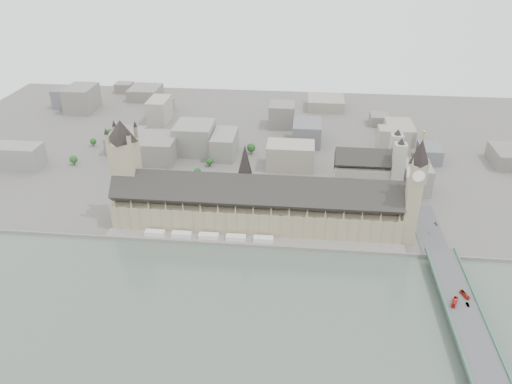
# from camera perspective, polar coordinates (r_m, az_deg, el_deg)

# --- Properties ---
(ground) EXTENTS (900.00, 900.00, 0.00)m
(ground) POSITION_cam_1_polar(r_m,az_deg,el_deg) (459.05, -0.33, -5.25)
(ground) COLOR #595651
(ground) RESTS_ON ground
(river_thames) EXTENTS (600.00, 600.00, 0.00)m
(river_thames) POSITION_cam_1_polar(r_m,az_deg,el_deg) (336.01, -3.52, -21.04)
(river_thames) COLOR #475449
(river_thames) RESTS_ON ground
(embankment_wall) EXTENTS (600.00, 1.50, 3.00)m
(embankment_wall) POSITION_cam_1_polar(r_m,az_deg,el_deg) (445.89, -0.53, -6.16)
(embankment_wall) COLOR slate
(embankment_wall) RESTS_ON ground
(river_terrace) EXTENTS (270.00, 15.00, 2.00)m
(river_terrace) POSITION_cam_1_polar(r_m,az_deg,el_deg) (452.31, -0.43, -5.67)
(river_terrace) COLOR slate
(river_terrace) RESTS_ON ground
(terrace_tents) EXTENTS (118.00, 7.00, 4.00)m
(terrace_tents) POSITION_cam_1_polar(r_m,az_deg,el_deg) (456.42, -5.44, -5.02)
(terrace_tents) COLOR white
(terrace_tents) RESTS_ON river_terrace
(palace_of_westminster) EXTENTS (265.00, 40.73, 55.44)m
(palace_of_westminster) POSITION_cam_1_polar(r_m,az_deg,el_deg) (463.61, -0.07, -1.57)
(palace_of_westminster) COLOR gray
(palace_of_westminster) RESTS_ON ground
(elizabeth_tower) EXTENTS (17.00, 17.00, 107.50)m
(elizabeth_tower) POSITION_cam_1_polar(r_m,az_deg,el_deg) (445.21, 17.72, 0.79)
(elizabeth_tower) COLOR gray
(elizabeth_tower) RESTS_ON ground
(victoria_tower) EXTENTS (30.00, 30.00, 100.00)m
(victoria_tower) POSITION_cam_1_polar(r_m,az_deg,el_deg) (480.43, -14.65, 2.95)
(victoria_tower) COLOR gray
(victoria_tower) RESTS_ON ground
(central_tower) EXTENTS (13.00, 13.00, 48.00)m
(central_tower) POSITION_cam_1_polar(r_m,az_deg,el_deg) (453.59, -1.25, 2.74)
(central_tower) COLOR gray
(central_tower) RESTS_ON ground
(westminster_bridge) EXTENTS (25.00, 325.00, 10.25)m
(westminster_bridge) POSITION_cam_1_polar(r_m,az_deg,el_deg) (403.00, 22.37, -12.47)
(westminster_bridge) COLOR #474749
(westminster_bridge) RESTS_ON ground
(bridge_parapets) EXTENTS (25.00, 235.00, 1.15)m
(bridge_parapets) POSITION_cam_1_polar(r_m,az_deg,el_deg) (368.28, 24.26, -16.28)
(bridge_parapets) COLOR #38664E
(bridge_parapets) RESTS_ON westminster_bridge
(westminster_abbey) EXTENTS (68.00, 36.00, 64.00)m
(westminster_abbey) POSITION_cam_1_polar(r_m,az_deg,el_deg) (531.73, 12.76, 2.15)
(westminster_abbey) COLOR #9A978A
(westminster_abbey) RESTS_ON ground
(city_skyline_inland) EXTENTS (720.00, 360.00, 38.00)m
(city_skyline_inland) POSITION_cam_1_polar(r_m,az_deg,el_deg) (668.62, 1.92, 7.86)
(city_skyline_inland) COLOR gray
(city_skyline_inland) RESTS_ON ground
(park_trees) EXTENTS (110.00, 30.00, 15.00)m
(park_trees) POSITION_cam_1_polar(r_m,az_deg,el_deg) (506.89, -0.73, -0.72)
(park_trees) COLOR #1B4819
(park_trees) RESTS_ON ground
(red_bus_north) EXTENTS (7.19, 11.58, 3.20)m
(red_bus_north) POSITION_cam_1_polar(r_m,az_deg,el_deg) (398.45, 21.74, -11.60)
(red_bus_north) COLOR red
(red_bus_north) RESTS_ON westminster_bridge
(red_bus_south) EXTENTS (5.40, 9.74, 2.66)m
(red_bus_south) POSITION_cam_1_polar(r_m,az_deg,el_deg) (408.53, 22.74, -10.76)
(red_bus_south) COLOR #B52916
(red_bus_south) RESTS_ON westminster_bridge
(car_silver) EXTENTS (1.79, 4.35, 1.40)m
(car_silver) POSITION_cam_1_polar(r_m,az_deg,el_deg) (401.32, 23.04, -11.74)
(car_silver) COLOR gray
(car_silver) RESTS_ON westminster_bridge
(car_approach) EXTENTS (2.99, 4.95, 1.34)m
(car_approach) POSITION_cam_1_polar(r_m,az_deg,el_deg) (487.11, 19.90, -3.48)
(car_approach) COLOR gray
(car_approach) RESTS_ON westminster_bridge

